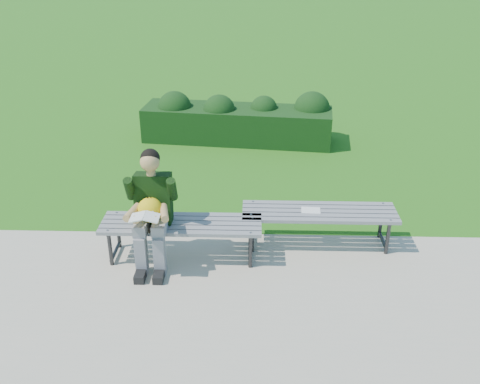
% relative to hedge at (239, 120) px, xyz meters
% --- Properties ---
extents(ground, '(80.00, 80.00, 0.00)m').
position_rel_hedge_xyz_m(ground, '(0.00, -3.43, -0.39)').
color(ground, '#2C6F21').
rests_on(ground, ground).
extents(walkway, '(30.00, 3.50, 0.02)m').
position_rel_hedge_xyz_m(walkway, '(0.00, -5.18, -0.38)').
color(walkway, '#AFAB95').
rests_on(walkway, ground).
extents(hedge, '(3.42, 1.21, 0.89)m').
position_rel_hedge_xyz_m(hedge, '(0.00, 0.00, 0.00)').
color(hedge, '#0E380E').
rests_on(hedge, ground).
extents(bench_left, '(1.80, 0.50, 0.46)m').
position_rel_hedge_xyz_m(bench_left, '(-0.52, -3.96, 0.03)').
color(bench_left, slate).
rests_on(bench_left, walkway).
extents(bench_right, '(1.80, 0.50, 0.46)m').
position_rel_hedge_xyz_m(bench_right, '(1.05, -3.63, 0.03)').
color(bench_right, slate).
rests_on(bench_right, walkway).
extents(seated_boy, '(0.56, 0.76, 1.31)m').
position_rel_hedge_xyz_m(seated_boy, '(-0.82, -4.06, 0.33)').
color(seated_boy, gray).
rests_on(seated_boy, walkway).
extents(paper_sheet, '(0.23, 0.17, 0.01)m').
position_rel_hedge_xyz_m(paper_sheet, '(0.95, -3.63, 0.09)').
color(paper_sheet, white).
rests_on(paper_sheet, bench_right).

